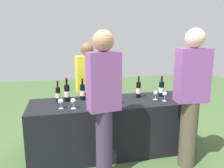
# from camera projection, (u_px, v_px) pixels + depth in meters

# --- Properties ---
(ground_plane) EXTENTS (12.00, 12.00, 0.00)m
(ground_plane) POSITION_uv_depth(u_px,v_px,m) (112.00, 150.00, 3.26)
(ground_plane) COLOR #476638
(tasting_table) EXTENTS (2.29, 0.77, 0.75)m
(tasting_table) POSITION_uv_depth(u_px,v_px,m) (112.00, 126.00, 3.18)
(tasting_table) COLOR black
(tasting_table) RESTS_ON ground_plane
(wine_bottle_0) EXTENTS (0.07, 0.07, 0.30)m
(wine_bottle_0) POSITION_uv_depth(u_px,v_px,m) (58.00, 94.00, 3.06)
(wine_bottle_0) COLOR black
(wine_bottle_0) RESTS_ON tasting_table
(wine_bottle_1) EXTENTS (0.08, 0.08, 0.34)m
(wine_bottle_1) POSITION_uv_depth(u_px,v_px,m) (67.00, 93.00, 3.09)
(wine_bottle_1) COLOR black
(wine_bottle_1) RESTS_ON tasting_table
(wine_bottle_2) EXTENTS (0.07, 0.07, 0.31)m
(wine_bottle_2) POSITION_uv_depth(u_px,v_px,m) (83.00, 92.00, 3.16)
(wine_bottle_2) COLOR black
(wine_bottle_2) RESTS_ON tasting_table
(wine_bottle_3) EXTENTS (0.07, 0.07, 0.33)m
(wine_bottle_3) POSITION_uv_depth(u_px,v_px,m) (110.00, 92.00, 3.15)
(wine_bottle_3) COLOR black
(wine_bottle_3) RESTS_ON tasting_table
(wine_bottle_4) EXTENTS (0.07, 0.07, 0.33)m
(wine_bottle_4) POSITION_uv_depth(u_px,v_px,m) (138.00, 90.00, 3.28)
(wine_bottle_4) COLOR black
(wine_bottle_4) RESTS_ON tasting_table
(wine_bottle_5) EXTENTS (0.08, 0.08, 0.32)m
(wine_bottle_5) POSITION_uv_depth(u_px,v_px,m) (161.00, 89.00, 3.35)
(wine_bottle_5) COLOR black
(wine_bottle_5) RESTS_ON tasting_table
(wine_glass_0) EXTENTS (0.07, 0.07, 0.13)m
(wine_glass_0) POSITION_uv_depth(u_px,v_px,m) (61.00, 102.00, 2.76)
(wine_glass_0) COLOR silver
(wine_glass_0) RESTS_ON tasting_table
(wine_glass_1) EXTENTS (0.07, 0.07, 0.14)m
(wine_glass_1) POSITION_uv_depth(u_px,v_px,m) (73.00, 101.00, 2.76)
(wine_glass_1) COLOR silver
(wine_glass_1) RESTS_ON tasting_table
(wine_glass_2) EXTENTS (0.07, 0.07, 0.14)m
(wine_glass_2) POSITION_uv_depth(u_px,v_px,m) (111.00, 96.00, 3.01)
(wine_glass_2) COLOR silver
(wine_glass_2) RESTS_ON tasting_table
(wine_glass_3) EXTENTS (0.06, 0.06, 0.13)m
(wine_glass_3) POSITION_uv_depth(u_px,v_px,m) (119.00, 97.00, 2.98)
(wine_glass_3) COLOR silver
(wine_glass_3) RESTS_ON tasting_table
(wine_glass_4) EXTENTS (0.06, 0.06, 0.13)m
(wine_glass_4) POSITION_uv_depth(u_px,v_px,m) (156.00, 93.00, 3.17)
(wine_glass_4) COLOR silver
(wine_glass_4) RESTS_ON tasting_table
(wine_glass_5) EXTENTS (0.06, 0.06, 0.14)m
(wine_glass_5) POSITION_uv_depth(u_px,v_px,m) (165.00, 94.00, 3.10)
(wine_glass_5) COLOR silver
(wine_glass_5) RESTS_ON tasting_table
(server_pouring) EXTENTS (0.38, 0.23, 1.56)m
(server_pouring) POSITION_uv_depth(u_px,v_px,m) (88.00, 87.00, 3.57)
(server_pouring) COLOR black
(server_pouring) RESTS_ON ground_plane
(guest_0) EXTENTS (0.37, 0.24, 1.71)m
(guest_0) POSITION_uv_depth(u_px,v_px,m) (104.00, 100.00, 2.40)
(guest_0) COLOR #3F3351
(guest_0) RESTS_ON ground_plane
(guest_1) EXTENTS (0.40, 0.25, 1.74)m
(guest_1) POSITION_uv_depth(u_px,v_px,m) (191.00, 94.00, 2.68)
(guest_1) COLOR brown
(guest_1) RESTS_ON ground_plane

